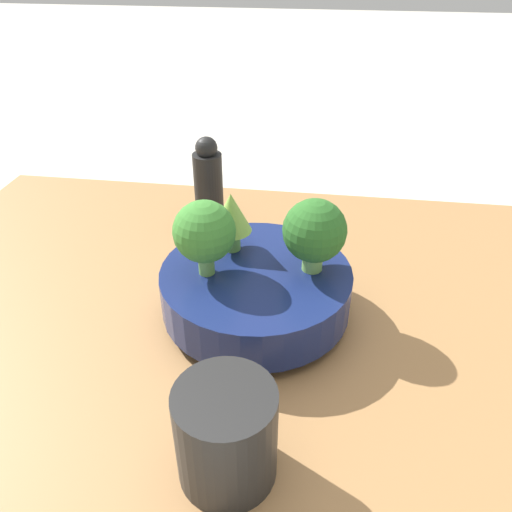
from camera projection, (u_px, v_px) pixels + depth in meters
ground_plane at (244, 330)px, 0.64m from camera, size 6.00×6.00×0.00m
table at (244, 318)px, 0.63m from camera, size 0.97×0.66×0.04m
bowl at (256, 289)px, 0.59m from camera, size 0.22×0.22×0.07m
broccoli_floret_left at (315, 230)px, 0.55m from camera, size 0.07×0.07×0.09m
romanesco_piece_near at (231, 215)px, 0.59m from camera, size 0.05×0.05×0.07m
broccoli_floret_right at (204, 232)px, 0.54m from camera, size 0.07×0.07×0.09m
cup at (226, 434)px, 0.41m from camera, size 0.09×0.09×0.09m
pepper_mill at (208, 184)px, 0.76m from camera, size 0.04×0.04×0.14m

